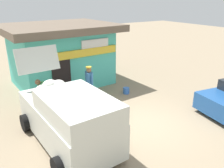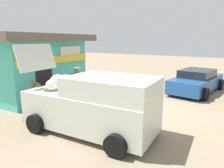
{
  "view_description": "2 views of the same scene",
  "coord_description": "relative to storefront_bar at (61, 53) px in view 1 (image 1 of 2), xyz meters",
  "views": [
    {
      "loc": [
        -5.08,
        -5.88,
        4.45
      ],
      "look_at": [
        -0.44,
        1.44,
        1.21
      ],
      "focal_mm": 37.22,
      "sensor_mm": 36.0,
      "label": 1
    },
    {
      "loc": [
        -7.61,
        -3.41,
        2.89
      ],
      "look_at": [
        0.02,
        1.38,
        0.93
      ],
      "focal_mm": 32.66,
      "sensor_mm": 36.0,
      "label": 2
    }
  ],
  "objects": [
    {
      "name": "paint_bucket",
      "position": [
        2.05,
        -3.17,
        -1.51
      ],
      "size": [
        0.31,
        0.31,
        0.3
      ],
      "primitive_type": "cylinder",
      "color": "blue",
      "rests_on": "ground_plane"
    },
    {
      "name": "unloaded_banana_pile",
      "position": [
        -2.07,
        -2.57,
        -1.49
      ],
      "size": [
        0.63,
        0.73,
        0.38
      ],
      "color": "silver",
      "rests_on": "ground_plane"
    },
    {
      "name": "ground_plane",
      "position": [
        0.88,
        -5.85,
        -1.66
      ],
      "size": [
        60.0,
        60.0,
        0.0
      ],
      "primitive_type": "plane",
      "color": "gray"
    },
    {
      "name": "delivery_van",
      "position": [
        -1.9,
        -5.52,
        -0.74
      ],
      "size": [
        2.33,
        4.59,
        2.75
      ],
      "color": "silver",
      "rests_on": "ground_plane"
    },
    {
      "name": "vendor_standing",
      "position": [
        0.06,
        -3.14,
        -0.7
      ],
      "size": [
        0.37,
        0.57,
        1.68
      ],
      "color": "#4C4C51",
      "rests_on": "ground_plane"
    },
    {
      "name": "customer_bending",
      "position": [
        -1.8,
        -2.92,
        -0.82
      ],
      "size": [
        0.7,
        0.62,
        1.41
      ],
      "color": "navy",
      "rests_on": "ground_plane"
    },
    {
      "name": "storefront_bar",
      "position": [
        0.0,
        0.0,
        0.0
      ],
      "size": [
        5.85,
        4.95,
        3.17
      ],
      "color": "#4CC6B7",
      "rests_on": "ground_plane"
    }
  ]
}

